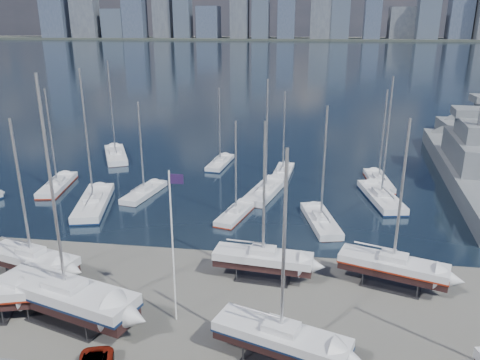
# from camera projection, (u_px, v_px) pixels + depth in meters

# --- Properties ---
(ground) EXTENTS (1400.00, 1400.00, 0.00)m
(ground) POSITION_uv_depth(u_px,v_px,m) (166.00, 307.00, 37.37)
(ground) COLOR #605E59
(ground) RESTS_ON ground
(water) EXTENTS (1400.00, 600.00, 0.40)m
(water) POSITION_uv_depth(u_px,v_px,m) (291.00, 54.00, 328.22)
(water) COLOR #172236
(water) RESTS_ON ground
(far_shore) EXTENTS (1400.00, 80.00, 2.20)m
(far_shore) POSITION_uv_depth(u_px,v_px,m) (298.00, 39.00, 571.72)
(far_shore) COLOR #2D332D
(far_shore) RESTS_ON ground
(skyline) EXTENTS (639.14, 43.80, 107.69)m
(skyline) POSITION_uv_depth(u_px,v_px,m) (293.00, 6.00, 554.65)
(skyline) COLOR #475166
(skyline) RESTS_ON far_shore
(sailboat_cradle_2) EXTENTS (9.08, 4.71, 14.41)m
(sailboat_cradle_2) POSITION_uv_depth(u_px,v_px,m) (32.00, 259.00, 40.71)
(sailboat_cradle_2) COLOR #2D2D33
(sailboat_cradle_2) RESTS_ON ground
(sailboat_cradle_3) EXTENTS (12.05, 6.54, 18.56)m
(sailboat_cradle_3) POSITION_uv_depth(u_px,v_px,m) (67.00, 296.00, 34.88)
(sailboat_cradle_3) COLOR #2D2D33
(sailboat_cradle_3) RESTS_ON ground
(sailboat_cradle_4) EXTENTS (8.82, 3.34, 14.20)m
(sailboat_cradle_4) POSITION_uv_depth(u_px,v_px,m) (263.00, 259.00, 40.80)
(sailboat_cradle_4) COLOR #2D2D33
(sailboat_cradle_4) RESTS_ON ground
(sailboat_cradle_5) EXTENTS (9.48, 5.38, 14.86)m
(sailboat_cradle_5) POSITION_uv_depth(u_px,v_px,m) (281.00, 338.00, 30.53)
(sailboat_cradle_5) COLOR #2D2D33
(sailboat_cradle_5) RESTS_ON ground
(sailboat_cradle_6) EXTENTS (9.33, 5.29, 14.66)m
(sailboat_cradle_6) POSITION_uv_depth(u_px,v_px,m) (393.00, 266.00, 39.57)
(sailboat_cradle_6) COLOR #2D2D33
(sailboat_cradle_6) RESTS_ON ground
(sailboat_moored_1) EXTENTS (4.11, 9.80, 14.21)m
(sailboat_moored_1) POSITION_uv_depth(u_px,v_px,m) (58.00, 186.00, 63.86)
(sailboat_moored_1) COLOR black
(sailboat_moored_1) RESTS_ON water
(sailboat_moored_2) EXTENTS (7.54, 11.25, 16.61)m
(sailboat_moored_2) POSITION_uv_depth(u_px,v_px,m) (116.00, 156.00, 77.91)
(sailboat_moored_2) COLOR black
(sailboat_moored_2) RESTS_ON water
(sailboat_moored_3) EXTENTS (5.97, 12.13, 17.47)m
(sailboat_moored_3) POSITION_uv_depth(u_px,v_px,m) (94.00, 205.00, 57.37)
(sailboat_moored_3) COLOR black
(sailboat_moored_3) RESTS_ON water
(sailboat_moored_4) EXTENTS (3.94, 8.82, 12.87)m
(sailboat_moored_4) POSITION_uv_depth(u_px,v_px,m) (144.00, 193.00, 61.23)
(sailboat_moored_4) COLOR black
(sailboat_moored_4) RESTS_ON water
(sailboat_moored_5) EXTENTS (3.37, 8.74, 12.74)m
(sailboat_moored_5) POSITION_uv_depth(u_px,v_px,m) (220.00, 163.00, 74.00)
(sailboat_moored_5) COLOR black
(sailboat_moored_5) RESTS_ON water
(sailboat_moored_6) EXTENTS (4.16, 8.23, 11.85)m
(sailboat_moored_6) POSITION_uv_depth(u_px,v_px,m) (236.00, 214.00, 54.62)
(sailboat_moored_6) COLOR black
(sailboat_moored_6) RESTS_ON water
(sailboat_moored_7) EXTENTS (5.37, 10.79, 15.70)m
(sailboat_moored_7) POSITION_uv_depth(u_px,v_px,m) (266.00, 192.00, 61.63)
(sailboat_moored_7) COLOR black
(sailboat_moored_7) RESTS_ON water
(sailboat_moored_8) EXTENTS (3.23, 8.85, 12.95)m
(sailboat_moored_8) POSITION_uv_depth(u_px,v_px,m) (283.00, 174.00, 69.11)
(sailboat_moored_8) COLOR black
(sailboat_moored_8) RESTS_ON water
(sailboat_moored_9) EXTENTS (4.66, 9.62, 14.01)m
(sailboat_moored_9) POSITION_uv_depth(u_px,v_px,m) (321.00, 222.00, 52.46)
(sailboat_moored_9) COLOR black
(sailboat_moored_9) RESTS_ON water
(sailboat_moored_10) EXTENTS (5.02, 11.30, 16.33)m
(sailboat_moored_10) POSITION_uv_depth(u_px,v_px,m) (381.00, 199.00, 59.36)
(sailboat_moored_10) COLOR black
(sailboat_moored_10) RESTS_ON water
(sailboat_moored_11) EXTENTS (3.32, 9.36, 13.72)m
(sailboat_moored_11) POSITION_uv_depth(u_px,v_px,m) (378.00, 182.00, 65.57)
(sailboat_moored_11) COLOR black
(sailboat_moored_11) RESTS_ON water
(naval_ship_east) EXTENTS (11.75, 46.10, 18.10)m
(naval_ship_east) POSITION_uv_depth(u_px,v_px,m) (471.00, 169.00, 66.76)
(naval_ship_east) COLOR slate
(naval_ship_east) RESTS_ON water
(flagpole) EXTENTS (1.06, 0.12, 11.98)m
(flagpole) POSITION_uv_depth(u_px,v_px,m) (173.00, 238.00, 33.56)
(flagpole) COLOR white
(flagpole) RESTS_ON ground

